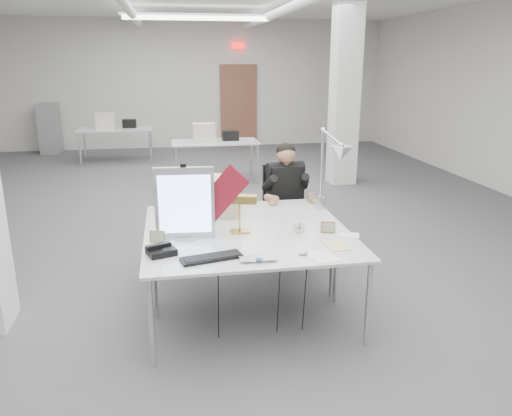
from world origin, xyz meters
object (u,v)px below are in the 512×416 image
Objects in this scene: desk_main at (255,249)px; architect_lamp at (329,176)px; desk_phone at (161,251)px; laptop at (259,261)px; bankers_lamp at (239,213)px; beige_monitor at (219,196)px; seated_person at (286,182)px; monitor at (185,203)px; office_chair at (284,214)px.

architect_lamp is at bearing 40.81° from desk_main.
laptop is at bearing -40.99° from desk_phone.
beige_monitor is (-0.12, 0.58, 0.01)m from bankers_lamp.
seated_person is (0.62, 1.56, 0.16)m from desk_main.
bankers_lamp is 1.01m from architect_lamp.
seated_person is at bearing 72.27° from laptop.
desk_main is 5.06× the size of bankers_lamp.
monitor is at bearing -141.66° from seated_person.
desk_phone is (-0.21, -0.34, -0.28)m from monitor.
desk_phone reaches higher than desk_main.
desk_main is at bearing -17.09° from desk_phone.
architect_lamp is at bearing -83.78° from office_chair.
bankers_lamp is at bearing -64.75° from beige_monitor.
office_chair is at bearing 68.99° from desk_main.
office_chair is 2.15m from desk_phone.
beige_monitor is (-0.81, -0.65, 0.43)m from office_chair.
desk_main is at bearing -65.25° from beige_monitor.
office_chair is 1.30× the size of architect_lamp.
desk_main is 1.74m from office_chair.
architect_lamp is (1.60, 0.76, 0.37)m from desk_phone.
architect_lamp is (0.87, 1.05, 0.39)m from laptop.
monitor reaches higher than bankers_lamp.
desk_phone is 0.53× the size of beige_monitor.
monitor is 1.74× the size of bankers_lamp.
monitor is 0.49m from desk_phone.
beige_monitor is 1.09m from architect_lamp.
desk_phone is at bearing -134.93° from architect_lamp.
beige_monitor is at bearing 101.17° from desk_main.
bankers_lamp is at bearing -139.51° from architect_lamp.
architect_lamp reaches higher than office_chair.
beige_monitor is at bearing 116.46° from bankers_lamp.
seated_person is 1.71m from monitor.
bankers_lamp is (-0.07, 0.39, 0.19)m from desk_main.
desk_phone is 0.26× the size of architect_lamp.
office_chair is 2.62× the size of beige_monitor.
architect_lamp reaches higher than monitor.
office_chair is 1.11m from architect_lamp.
office_chair is 4.95× the size of desk_phone.
desk_phone is (-1.37, -1.63, 0.27)m from office_chair.
architect_lamp reaches higher than bankers_lamp.
seated_person is 1.99m from laptop.
beige_monitor is 0.49× the size of architect_lamp.
bankers_lamp is 1.71× the size of desk_phone.
monitor is 1.46m from architect_lamp.
desk_phone is at bearing -134.17° from bankers_lamp.
architect_lamp is at bearing 51.43° from laptop.
desk_main is at bearing 86.91° from laptop.
office_chair reaches higher than laptop.
beige_monitor is (-0.17, 1.28, 0.17)m from laptop.
laptop is at bearing -46.24° from monitor.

